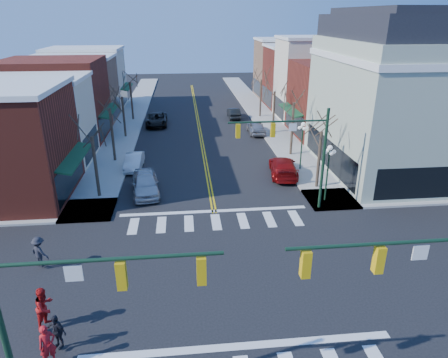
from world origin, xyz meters
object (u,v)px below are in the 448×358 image
object	(u,v)px
car_left_near	(145,183)
pedestrian_dark_b	(39,252)
victorian_corner	(405,94)
car_right_near	(283,167)
car_left_mid	(134,161)
car_right_far	(234,113)
lamppost_corner	(328,164)
car_right_mid	(256,127)
pedestrian_red_b	(45,307)
pedestrian_dark_a	(57,331)
lamppost_midblock	(302,138)
pedestrian_red_a	(48,345)
car_left_far	(157,119)

from	to	relation	value
car_left_near	pedestrian_dark_b	distance (m)	10.55
victorian_corner	car_left_near	xyz separation A→B (m)	(-21.48, -3.13, -5.82)
car_left_near	car_right_near	bearing A→B (deg)	5.55
car_left_mid	car_right_far	xyz separation A→B (m)	(11.20, 17.86, 0.01)
lamppost_corner	car_left_near	bearing A→B (deg)	167.69
car_right_mid	pedestrian_red_b	distance (m)	33.04
car_left_near	pedestrian_dark_b	bearing A→B (deg)	-124.45
car_left_mid	pedestrian_dark_b	world-z (taller)	pedestrian_dark_b
car_right_near	car_right_mid	bearing A→B (deg)	-82.23
car_left_mid	pedestrian_dark_a	size ratio (longest dim) A/B	2.56
car_left_mid	victorian_corner	bearing A→B (deg)	-4.11
lamppost_midblock	car_left_mid	bearing A→B (deg)	172.52
lamppost_corner	car_right_near	distance (m)	6.14
car_left_near	pedestrian_dark_a	xyz separation A→B (m)	(-2.32, -15.35, 0.10)
pedestrian_red_a	lamppost_midblock	bearing A→B (deg)	17.14
car_right_mid	pedestrian_red_b	bearing A→B (deg)	64.30
car_left_far	pedestrian_red_a	bearing A→B (deg)	-94.13
pedestrian_dark_b	car_left_far	bearing A→B (deg)	-66.27
pedestrian_dark_b	car_right_far	bearing A→B (deg)	-81.52
car_left_near	car_left_far	bearing A→B (deg)	83.39
car_left_mid	pedestrian_red_a	xyz separation A→B (m)	(-1.00, -21.70, 0.36)
lamppost_midblock	pedestrian_red_a	world-z (taller)	lamppost_midblock
car_right_far	pedestrian_dark_b	xyz separation A→B (m)	(-14.61, -32.79, 0.35)
pedestrian_dark_a	lamppost_corner	bearing A→B (deg)	67.77
lamppost_midblock	pedestrian_dark_a	xyz separation A→B (m)	(-15.50, -18.97, -2.03)
pedestrian_dark_b	victorian_corner	bearing A→B (deg)	-122.08
lamppost_corner	pedestrian_red_b	bearing A→B (deg)	-145.63
lamppost_midblock	car_right_far	bearing A→B (deg)	99.75
car_right_mid	pedestrian_dark_b	xyz separation A→B (m)	(-16.21, -25.01, 0.28)
car_right_mid	pedestrian_red_b	world-z (taller)	pedestrian_red_b
car_right_far	pedestrian_red_a	bearing A→B (deg)	72.35
car_left_near	pedestrian_dark_b	xyz separation A→B (m)	(-4.83, -9.38, 0.19)
lamppost_corner	pedestrian_dark_b	world-z (taller)	lamppost_corner
car_left_near	pedestrian_red_b	world-z (taller)	pedestrian_red_b
car_right_mid	car_right_far	bearing A→B (deg)	-77.99
car_right_near	pedestrian_dark_b	xyz separation A→B (m)	(-16.21, -11.95, 0.25)
victorian_corner	car_left_far	bearing A→B (deg)	141.13
car_right_mid	car_right_far	size ratio (longest dim) A/B	1.07
car_left_far	pedestrian_dark_b	xyz separation A→B (m)	(-4.62, -29.99, 0.27)
pedestrian_red_a	pedestrian_red_b	world-z (taller)	pedestrian_red_b
car_left_near	pedestrian_red_b	size ratio (longest dim) A/B	2.54
victorian_corner	car_right_mid	bearing A→B (deg)	128.92
lamppost_midblock	car_right_far	xyz separation A→B (m)	(-3.40, 19.78, -2.29)
pedestrian_red_b	pedestrian_dark_b	bearing A→B (deg)	40.61
lamppost_corner	pedestrian_red_b	world-z (taller)	lamppost_corner
lamppost_corner	car_right_far	size ratio (longest dim) A/B	1.06
car_right_near	car_right_mid	xyz separation A→B (m)	(0.00, 13.06, -0.02)
car_left_far	lamppost_corner	bearing A→B (deg)	-60.99
lamppost_corner	car_right_near	size ratio (longest dim) A/B	0.82
car_right_mid	lamppost_corner	bearing A→B (deg)	95.93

